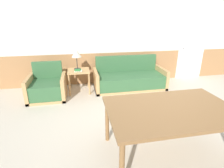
{
  "coord_description": "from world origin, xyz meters",
  "views": [
    {
      "loc": [
        -1.37,
        -2.35,
        1.84
      ],
      "look_at": [
        -0.71,
        1.06,
        0.53
      ],
      "focal_mm": 28.0,
      "sensor_mm": 36.0,
      "label": 1
    }
  ],
  "objects_px": {
    "couch": "(129,79)",
    "side_table": "(79,74)",
    "table_lamp": "(76,54)",
    "dining_table": "(171,113)",
    "armchair": "(47,88)"
  },
  "relations": [
    {
      "from": "armchair",
      "to": "table_lamp",
      "type": "xyz_separation_m",
      "value": [
        0.75,
        0.32,
        0.74
      ]
    },
    {
      "from": "side_table",
      "to": "table_lamp",
      "type": "distance_m",
      "value": 0.51
    },
    {
      "from": "couch",
      "to": "dining_table",
      "type": "height_order",
      "value": "couch"
    },
    {
      "from": "couch",
      "to": "side_table",
      "type": "height_order",
      "value": "couch"
    },
    {
      "from": "armchair",
      "to": "dining_table",
      "type": "bearing_deg",
      "value": -63.23
    },
    {
      "from": "armchair",
      "to": "table_lamp",
      "type": "distance_m",
      "value": 1.1
    },
    {
      "from": "table_lamp",
      "to": "dining_table",
      "type": "relative_size",
      "value": 0.31
    },
    {
      "from": "couch",
      "to": "table_lamp",
      "type": "bearing_deg",
      "value": 177.38
    },
    {
      "from": "couch",
      "to": "table_lamp",
      "type": "height_order",
      "value": "table_lamp"
    },
    {
      "from": "armchair",
      "to": "couch",
      "type": "bearing_deg",
      "value": -5.9
    },
    {
      "from": "armchair",
      "to": "table_lamp",
      "type": "bearing_deg",
      "value": 10.69
    },
    {
      "from": "couch",
      "to": "armchair",
      "type": "distance_m",
      "value": 2.16
    },
    {
      "from": "dining_table",
      "to": "side_table",
      "type": "bearing_deg",
      "value": 114.44
    },
    {
      "from": "couch",
      "to": "side_table",
      "type": "distance_m",
      "value": 1.39
    },
    {
      "from": "couch",
      "to": "table_lamp",
      "type": "relative_size",
      "value": 3.75
    }
  ]
}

